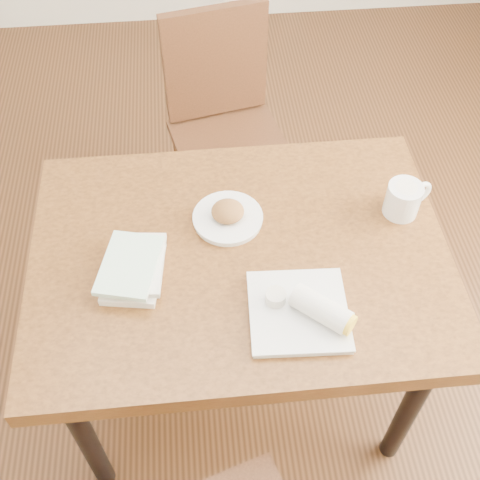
{
  "coord_description": "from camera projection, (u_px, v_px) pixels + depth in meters",
  "views": [
    {
      "loc": [
        -0.1,
        -1.03,
        2.06
      ],
      "look_at": [
        0.0,
        0.0,
        0.8
      ],
      "focal_mm": 45.0,
      "sensor_mm": 36.0,
      "label": 1
    }
  ],
  "objects": [
    {
      "name": "ground",
      "position": [
        240.0,
        375.0,
        2.26
      ],
      "size": [
        4.0,
        5.0,
        0.01
      ],
      "primitive_type": "cube",
      "color": "#472814",
      "rests_on": "ground"
    },
    {
      "name": "table",
      "position": [
        240.0,
        269.0,
        1.74
      ],
      "size": [
        1.17,
        0.85,
        0.75
      ],
      "color": "brown",
      "rests_on": "ground"
    },
    {
      "name": "chair_far",
      "position": [
        225.0,
        118.0,
        2.35
      ],
      "size": [
        0.5,
        0.5,
        0.95
      ],
      "color": "#452413",
      "rests_on": "ground"
    },
    {
      "name": "plate_scone",
      "position": [
        228.0,
        216.0,
        1.73
      ],
      "size": [
        0.2,
        0.2,
        0.06
      ],
      "color": "white",
      "rests_on": "table"
    },
    {
      "name": "coffee_mug",
      "position": [
        404.0,
        198.0,
        1.73
      ],
      "size": [
        0.15,
        0.1,
        0.1
      ],
      "color": "white",
      "rests_on": "table"
    },
    {
      "name": "plate_burrito",
      "position": [
        306.0,
        310.0,
        1.52
      ],
      "size": [
        0.27,
        0.26,
        0.08
      ],
      "color": "white",
      "rests_on": "table"
    },
    {
      "name": "book_stack",
      "position": [
        134.0,
        268.0,
        1.6
      ],
      "size": [
        0.19,
        0.24,
        0.06
      ],
      "color": "white",
      "rests_on": "table"
    }
  ]
}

